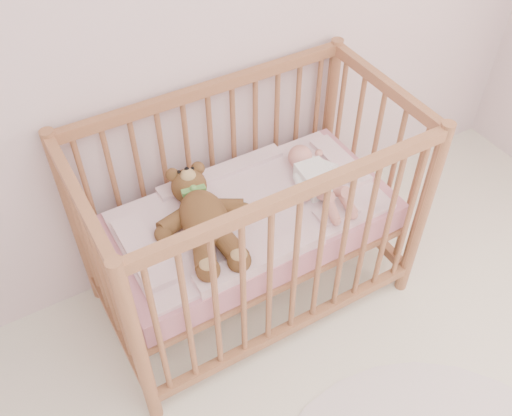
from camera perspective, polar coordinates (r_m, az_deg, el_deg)
crib at (r=2.44m, az=-0.59°, el=-1.24°), size 1.36×0.76×1.00m
mattress at (r=2.45m, az=-0.59°, el=-1.48°), size 1.22×0.62×0.13m
blanket at (r=2.40m, az=-0.60°, el=-0.26°), size 1.10×0.58×0.06m
baby at (r=2.46m, az=6.06°, el=3.33°), size 0.27×0.51×0.12m
teddy_bear at (r=2.26m, az=-5.22°, el=-1.09°), size 0.50×0.65×0.17m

